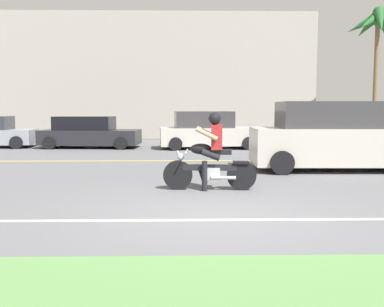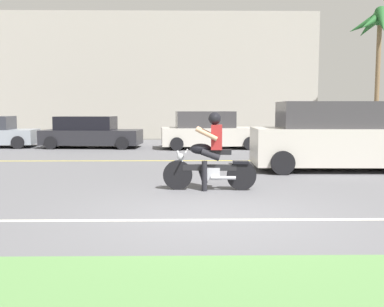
{
  "view_description": "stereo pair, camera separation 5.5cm",
  "coord_description": "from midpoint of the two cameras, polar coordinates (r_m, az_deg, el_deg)",
  "views": [
    {
      "loc": [
        -0.54,
        -7.21,
        1.74
      ],
      "look_at": [
        -0.33,
        2.76,
        0.75
      ],
      "focal_mm": 41.99,
      "sensor_mm": 36.0,
      "label": 1
    },
    {
      "loc": [
        -0.49,
        -7.21,
        1.74
      ],
      "look_at": [
        -0.33,
        2.76,
        0.75
      ],
      "focal_mm": 41.99,
      "sensor_mm": 36.0,
      "label": 2
    }
  ],
  "objects": [
    {
      "name": "building_far",
      "position": [
        28.37,
        -5.92,
        9.54
      ],
      "size": [
        20.14,
        4.0,
        7.31
      ],
      "primitive_type": "cube",
      "color": "#A8A399",
      "rests_on": "ground"
    },
    {
      "name": "lane_line_far",
      "position": [
        15.09,
        0.77,
        -0.91
      ],
      "size": [
        50.4,
        0.12,
        0.01
      ],
      "primitive_type": "cube",
      "color": "yellow",
      "rests_on": "ground"
    },
    {
      "name": "motorcyclist",
      "position": [
        9.61,
        2.2,
        -0.47
      ],
      "size": [
        2.01,
        0.66,
        1.68
      ],
      "color": "black",
      "rests_on": "ground"
    },
    {
      "name": "palm_tree_0",
      "position": [
        25.83,
        22.45,
        14.53
      ],
      "size": [
        3.2,
        3.15,
        6.92
      ],
      "color": "brown",
      "rests_on": "ground"
    },
    {
      "name": "suv_nearby",
      "position": [
        13.4,
        17.72,
        2.02
      ],
      "size": [
        4.87,
        2.26,
        1.94
      ],
      "color": "beige",
      "rests_on": "ground"
    },
    {
      "name": "ground",
      "position": [
        10.37,
        1.67,
        -4.08
      ],
      "size": [
        56.0,
        30.0,
        0.04
      ],
      "primitive_type": "cube",
      "color": "slate"
    },
    {
      "name": "lane_line_near",
      "position": [
        7.13,
        3.01,
        -8.41
      ],
      "size": [
        50.4,
        0.12,
        0.01
      ],
      "primitive_type": "cube",
      "color": "silver",
      "rests_on": "ground"
    },
    {
      "name": "parked_car_2",
      "position": [
        19.74,
        1.94,
        2.84
      ],
      "size": [
        4.44,
        2.27,
        1.63
      ],
      "color": "beige",
      "rests_on": "ground"
    },
    {
      "name": "parked_car_1",
      "position": [
        20.63,
        -13.04,
        2.56
      ],
      "size": [
        4.45,
        2.22,
        1.4
      ],
      "color": "#232328",
      "rests_on": "ground"
    }
  ]
}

